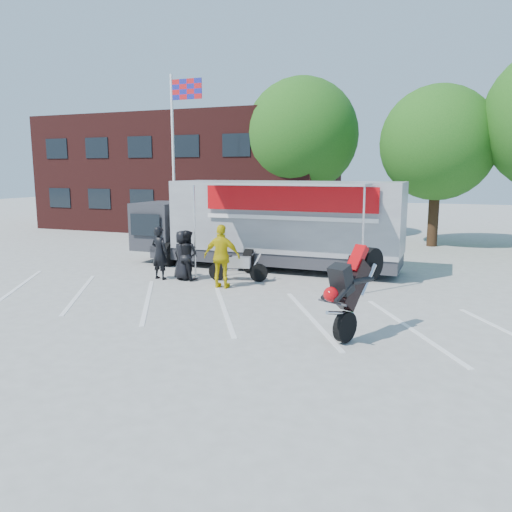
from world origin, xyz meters
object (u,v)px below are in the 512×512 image
Objects in this scene: spectator_leather_a at (183,255)px; spectator_leather_b at (160,253)px; parked_motorcycle at (238,281)px; stunt_bike_rider at (364,335)px; transporter_truck at (272,268)px; flagpole at (178,140)px; tree_mid at (438,143)px; tree_left at (302,135)px; spectator_leather_c at (187,255)px; spectator_hivis at (222,257)px.

spectator_leather_b is (-0.77, -0.20, 0.07)m from spectator_leather_a.
stunt_bike_rider is at bearing -142.16° from parked_motorcycle.
transporter_truck reaches higher than parked_motorcycle.
spectator_leather_b is (2.86, -6.41, -4.15)m from flagpole.
transporter_truck is at bearing -123.30° from tree_mid.
tree_left is 1.13× the size of tree_mid.
parked_motorcycle is (-0.36, -2.47, 0.00)m from transporter_truck.
spectator_leather_a reaches higher than stunt_bike_rider.
spectator_leather_b is at bearing 93.19° from parked_motorcycle.
flagpole is 4.73× the size of spectator_leather_c.
parked_motorcycle is 1.02× the size of spectator_hivis.
spectator_leather_b is (-8.38, -11.41, -4.04)m from tree_mid.
flagpole is 9.59m from spectator_hivis.
tree_left is (4.24, 6.00, 0.51)m from flagpole.
spectator_leather_a is at bearing 29.03° from spectator_leather_c.
stunt_bike_rider is (4.84, -4.16, 0.00)m from parked_motorcycle.
tree_mid is at bearing -39.80° from parked_motorcycle.
spectator_leather_c is (-6.52, 3.72, 0.85)m from stunt_bike_rider.
spectator_leather_a is at bearing -59.63° from flagpole.
spectator_leather_c is (-7.47, -11.16, -4.10)m from tree_mid.
parked_motorcycle is (-5.78, -10.72, -4.94)m from tree_mid.
tree_left is at bearing -80.37° from spectator_leather_c.
stunt_bike_rider is 1.32× the size of spectator_leather_a.
flagpole is at bearing -125.28° from tree_left.
stunt_bike_rider is at bearing 142.56° from spectator_hivis.
spectator_leather_c is at bearing 174.09° from stunt_bike_rider.
spectator_leather_c is (0.92, 0.25, -0.06)m from spectator_leather_b.
flagpole is 15.14m from stunt_bike_rider.
transporter_truck is at bearing -29.23° from flagpole.
parked_motorcycle is at bearing -97.84° from transporter_truck.
spectator_leather_a is (-7.61, -11.20, -4.10)m from tree_mid.
parked_motorcycle is at bearing 163.12° from stunt_bike_rider.
spectator_leather_b is 2.56m from spectator_hivis.
parked_motorcycle is 1.94m from spectator_leather_c.
transporter_truck is 6.08× the size of spectator_leather_c.
tree_left is 4.24× the size of parked_motorcycle.
transporter_truck is 3.65m from spectator_leather_c.
flagpole is at bearing -156.03° from tree_mid.
stunt_bike_rider is (6.05, -15.88, -5.57)m from tree_left.
flagpole is at bearing 32.19° from parked_motorcycle.
transporter_truck is at bearing 147.87° from stunt_bike_rider.
parked_motorcycle is at bearing -154.56° from spectator_leather_b.
spectator_leather_b is 0.90× the size of spectator_hivis.
flagpole is at bearing -38.58° from spectator_leather_a.
parked_motorcycle is at bearing -84.06° from tree_left.
tree_mid reaches higher than stunt_bike_rider.
tree_left is 13.04m from parked_motorcycle.
spectator_hivis is at bearing -96.57° from transporter_truck.
spectator_leather_a is (-2.18, -2.95, 0.84)m from transporter_truck.
tree_mid is at bearing -121.92° from spectator_hivis.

